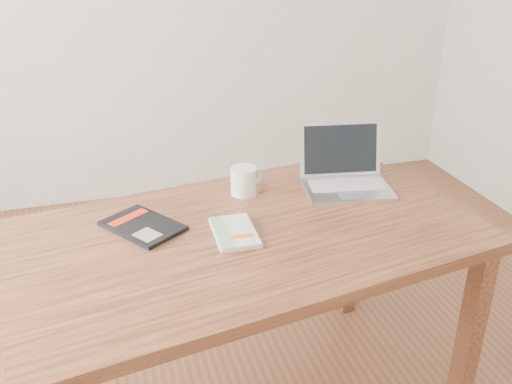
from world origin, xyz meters
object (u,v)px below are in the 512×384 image
object	(u,v)px
desk	(246,256)
coffee_mug	(244,180)
black_guidebook	(143,226)
white_guidebook	(234,232)
laptop	(345,174)

from	to	relation	value
desk	coffee_mug	xyz separation A→B (m)	(0.07, 0.26, 0.14)
black_guidebook	desk	bearing A→B (deg)	-54.40
black_guidebook	coffee_mug	xyz separation A→B (m)	(0.37, 0.15, 0.04)
desk	white_guidebook	size ratio (longest dim) A/B	7.49
black_guidebook	coffee_mug	bearing A→B (deg)	-12.05
coffee_mug	laptop	bearing A→B (deg)	-34.93
desk	white_guidebook	world-z (taller)	white_guidebook
white_guidebook	coffee_mug	xyz separation A→B (m)	(0.11, 0.28, 0.04)
desk	coffee_mug	size ratio (longest dim) A/B	12.47
black_guidebook	laptop	xyz separation A→B (m)	(0.74, 0.11, 0.04)
desk	laptop	bearing A→B (deg)	18.06
desk	laptop	size ratio (longest dim) A/B	4.56
desk	black_guidebook	world-z (taller)	black_guidebook
desk	coffee_mug	bearing A→B (deg)	66.27
white_guidebook	coffee_mug	bearing A→B (deg)	70.64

